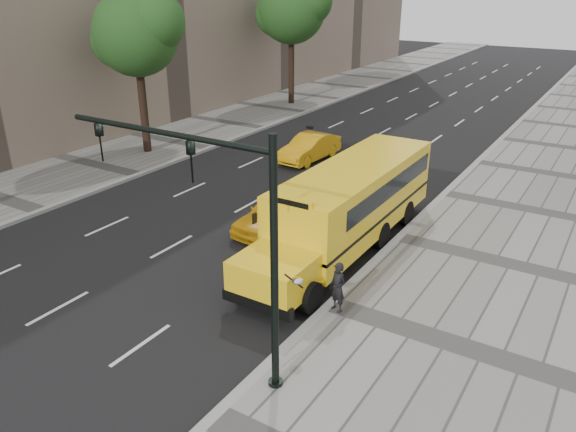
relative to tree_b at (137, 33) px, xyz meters
The scene contains 12 objects.
ground 12.76m from the tree_b, 17.47° to the right, with size 140.00×140.00×0.00m, color black.
sidewalk_museum 23.57m from the tree_b, ahead, with size 12.00×140.00×0.15m, color gray.
sidewalk_far 7.32m from the tree_b, 100.13° to the right, with size 6.00×140.00×0.15m, color gray.
curb_museum 17.96m from the tree_b, 11.29° to the right, with size 0.30×140.00×0.15m, color gray.
curb_far 7.69m from the tree_b, 53.62° to the right, with size 0.30×140.00×0.15m, color gray.
tree_b is the anchor object (origin of this frame).
tree_c 15.60m from the tree_b, 89.96° to the left, with size 5.69×5.06×9.65m.
school_bus 16.31m from the tree_b, 16.77° to the right, with size 2.96×11.56×3.19m.
taxi_near 14.10m from the tree_b, 22.56° to the right, with size 1.65×4.10×1.40m, color orange.
taxi_far 10.92m from the tree_b, 24.28° to the left, with size 1.49×4.29×1.41m, color orange.
pedestrian 19.89m from the tree_b, 28.46° to the right, with size 0.57×0.37×1.55m, color black.
traffic_signal 20.34m from the tree_b, 39.37° to the right, with size 6.18×0.36×6.40m.
Camera 1 is at (12.67, -18.66, 9.28)m, focal length 35.00 mm.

